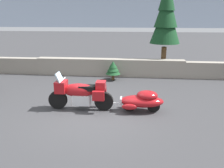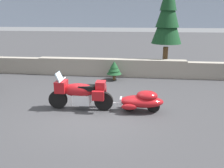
# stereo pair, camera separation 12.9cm
# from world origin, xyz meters

# --- Properties ---
(ground_plane) EXTENTS (80.00, 80.00, 0.00)m
(ground_plane) POSITION_xyz_m (0.00, 0.00, 0.00)
(ground_plane) COLOR #38383A
(stone_guard_wall) EXTENTS (24.00, 0.54, 0.94)m
(stone_guard_wall) POSITION_xyz_m (-0.01, 5.26, 0.45)
(stone_guard_wall) COLOR gray
(stone_guard_wall) RESTS_ON ground
(distant_ridgeline) EXTENTS (240.00, 80.00, 16.00)m
(distant_ridgeline) POSITION_xyz_m (0.00, 95.23, 8.00)
(distant_ridgeline) COLOR #99A8BF
(distant_ridgeline) RESTS_ON ground
(touring_motorcycle) EXTENTS (2.31, 0.76, 1.33)m
(touring_motorcycle) POSITION_xyz_m (-0.48, 0.38, 0.62)
(touring_motorcycle) COLOR black
(touring_motorcycle) RESTS_ON ground
(car_shaped_trailer) EXTENTS (2.20, 0.79, 0.76)m
(car_shaped_trailer) POSITION_xyz_m (1.67, 0.41, 0.41)
(car_shaped_trailer) COLOR black
(car_shaped_trailer) RESTS_ON ground
(pine_tree_tall) EXTENTS (1.64, 1.64, 5.25)m
(pine_tree_tall) POSITION_xyz_m (2.97, 6.17, 3.28)
(pine_tree_tall) COLOR brown
(pine_tree_tall) RESTS_ON ground
(pine_sapling_near) EXTENTS (0.76, 0.76, 0.98)m
(pine_sapling_near) POSITION_xyz_m (0.27, 4.42, 0.61)
(pine_sapling_near) COLOR brown
(pine_sapling_near) RESTS_ON ground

